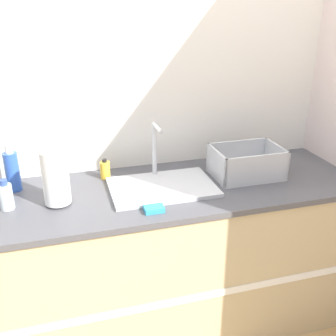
# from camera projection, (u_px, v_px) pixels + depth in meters

# --- Properties ---
(wall_back) EXTENTS (4.42, 0.06, 2.60)m
(wall_back) POSITION_uv_depth(u_px,v_px,m) (152.00, 95.00, 2.19)
(wall_back) COLOR silver
(wall_back) RESTS_ON ground_plane
(counter_cabinet) EXTENTS (2.04, 0.67, 0.89)m
(counter_cabinet) POSITION_uv_depth(u_px,v_px,m) (169.00, 258.00, 2.20)
(counter_cabinet) COLOR tan
(counter_cabinet) RESTS_ON ground_plane
(sink) EXTENTS (0.53, 0.35, 0.31)m
(sink) POSITION_uv_depth(u_px,v_px,m) (162.00, 185.00, 2.01)
(sink) COLOR silver
(sink) RESTS_ON counter_cabinet
(paper_towel_roll) EXTENTS (0.12, 0.12, 0.27)m
(paper_towel_roll) POSITION_uv_depth(u_px,v_px,m) (56.00, 178.00, 1.80)
(paper_towel_roll) COLOR #4C4C51
(paper_towel_roll) RESTS_ON counter_cabinet
(dish_rack) EXTENTS (0.37, 0.26, 0.16)m
(dish_rack) POSITION_uv_depth(u_px,v_px,m) (246.00, 165.00, 2.14)
(dish_rack) COLOR #B7BABF
(dish_rack) RESTS_ON counter_cabinet
(bottle_clear) EXTENTS (0.06, 0.06, 0.15)m
(bottle_clear) POSITION_uv_depth(u_px,v_px,m) (6.00, 196.00, 1.79)
(bottle_clear) COLOR silver
(bottle_clear) RESTS_ON counter_cabinet
(bottle_blue) EXTENTS (0.07, 0.07, 0.24)m
(bottle_blue) POSITION_uv_depth(u_px,v_px,m) (12.00, 170.00, 1.95)
(bottle_blue) COLOR #2D56B7
(bottle_blue) RESTS_ON counter_cabinet
(soap_dispenser) EXTENTS (0.05, 0.05, 0.11)m
(soap_dispenser) POSITION_uv_depth(u_px,v_px,m) (105.00, 170.00, 2.11)
(soap_dispenser) COLOR gold
(soap_dispenser) RESTS_ON counter_cabinet
(sponge) EXTENTS (0.09, 0.06, 0.02)m
(sponge) POSITION_uv_depth(u_px,v_px,m) (154.00, 209.00, 1.79)
(sponge) COLOR #3399BF
(sponge) RESTS_ON counter_cabinet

